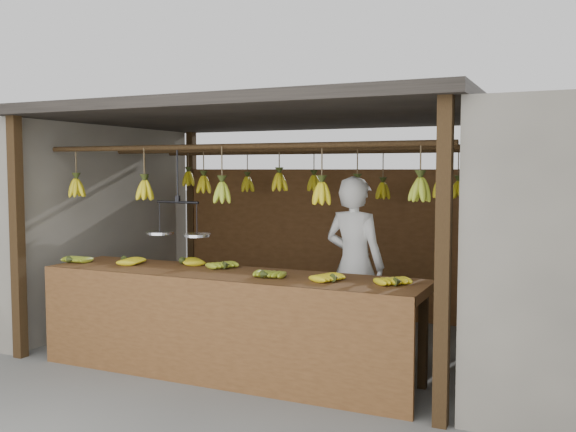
% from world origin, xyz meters
% --- Properties ---
extents(ground, '(80.00, 80.00, 0.00)m').
position_xyz_m(ground, '(0.00, 0.00, 0.00)').
color(ground, '#5B5B57').
extents(stall, '(4.30, 3.30, 2.40)m').
position_xyz_m(stall, '(0.00, 0.33, 1.97)').
color(stall, black).
rests_on(stall, ground).
extents(neighbor_left, '(3.00, 3.00, 2.30)m').
position_xyz_m(neighbor_left, '(-3.60, 0.00, 1.15)').
color(neighbor_left, slate).
rests_on(neighbor_left, ground).
extents(counter, '(3.47, 0.79, 0.96)m').
position_xyz_m(counter, '(0.07, -1.23, 0.71)').
color(counter, brown).
rests_on(counter, ground).
extents(hanging_bananas, '(3.61, 2.25, 0.40)m').
position_xyz_m(hanging_bananas, '(0.00, -0.00, 1.62)').
color(hanging_bananas, gold).
rests_on(hanging_bananas, ground).
extents(balance_scale, '(0.68, 0.28, 0.81)m').
position_xyz_m(balance_scale, '(-0.52, -1.00, 1.25)').
color(balance_scale, black).
rests_on(balance_scale, ground).
extents(vendor, '(0.71, 0.54, 1.73)m').
position_xyz_m(vendor, '(0.85, -0.00, 0.87)').
color(vendor, white).
rests_on(vendor, ground).
extents(bag_bundles, '(0.08, 0.26, 1.23)m').
position_xyz_m(bag_bundles, '(1.94, 1.35, 1.00)').
color(bag_bundles, '#199926').
rests_on(bag_bundles, ground).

